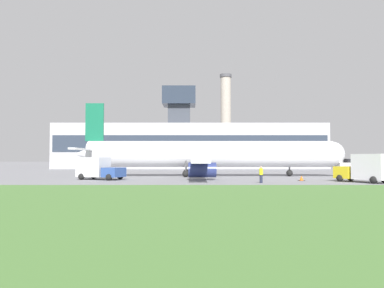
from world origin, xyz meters
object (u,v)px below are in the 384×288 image
(pushback_tug, at_px, (352,168))
(fuel_truck, at_px, (100,169))
(baggage_truck, at_px, (367,169))
(ground_crew_person, at_px, (263,174))
(airplane, at_px, (208,155))

(pushback_tug, distance_m, fuel_truck, 31.80)
(baggage_truck, distance_m, ground_crew_person, 10.21)
(fuel_truck, bearing_deg, airplane, 31.37)
(pushback_tug, bearing_deg, fuel_truck, -166.75)
(airplane, distance_m, fuel_truck, 14.53)
(baggage_truck, relative_size, fuel_truck, 0.97)
(pushback_tug, bearing_deg, ground_crew_person, -137.13)
(pushback_tug, distance_m, baggage_truck, 12.98)
(pushback_tug, relative_size, fuel_truck, 0.68)
(airplane, relative_size, ground_crew_person, 22.11)
(airplane, xyz_separation_m, fuel_truck, (-12.33, -7.52, -1.63))
(airplane, xyz_separation_m, baggage_truck, (14.80, -12.62, -1.50))
(airplane, relative_size, pushback_tug, 9.35)
(ground_crew_person, bearing_deg, airplane, 109.25)
(airplane, relative_size, fuel_truck, 6.37)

